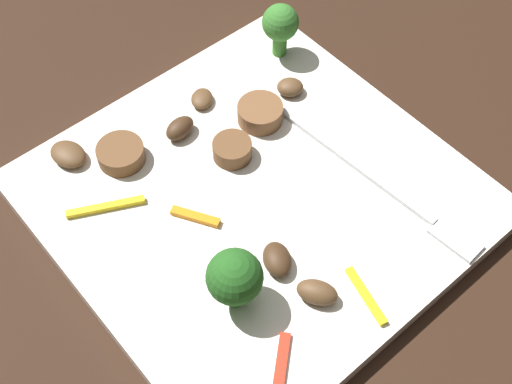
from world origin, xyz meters
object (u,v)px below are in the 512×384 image
(broccoli_floret_1, at_px, (235,278))
(pepper_strip_2, at_px, (195,217))
(fork, at_px, (388,189))
(pepper_strip_3, at_px, (369,294))
(pepper_strip_1, at_px, (281,368))
(mushroom_1, at_px, (317,292))
(sausage_slice_2, at_px, (260,113))
(mushroom_2, at_px, (180,128))
(mushroom_5, at_px, (202,99))
(pepper_strip_0, at_px, (106,207))
(broccoli_floret_0, at_px, (280,25))
(sausage_slice_0, at_px, (121,154))
(mushroom_3, at_px, (290,87))
(sausage_slice_1, at_px, (232,150))
(mushroom_0, at_px, (68,154))
(mushroom_4, at_px, (277,259))
(plate, at_px, (256,198))

(broccoli_floret_1, distance_m, pepper_strip_2, 0.07)
(fork, relative_size, pepper_strip_3, 4.13)
(pepper_strip_1, distance_m, pepper_strip_2, 0.12)
(pepper_strip_3, bearing_deg, mushroom_1, -127.84)
(sausage_slice_2, height_order, mushroom_2, same)
(fork, height_order, mushroom_5, mushroom_5)
(broccoli_floret_1, bearing_deg, pepper_strip_0, -167.73)
(sausage_slice_2, relative_size, pepper_strip_0, 0.64)
(broccoli_floret_0, height_order, pepper_strip_2, broccoli_floret_0)
(sausage_slice_0, height_order, mushroom_1, same)
(sausage_slice_0, relative_size, mushroom_5, 1.63)
(broccoli_floret_1, xyz_separation_m, mushroom_3, (-0.11, 0.15, -0.02))
(sausage_slice_1, height_order, mushroom_3, sausage_slice_1)
(mushroom_5, bearing_deg, mushroom_2, -65.28)
(broccoli_floret_1, bearing_deg, mushroom_3, 126.98)
(pepper_strip_1, bearing_deg, mushroom_0, -176.96)
(sausage_slice_0, xyz_separation_m, mushroom_0, (-0.03, -0.03, -0.00))
(broccoli_floret_1, bearing_deg, mushroom_4, 93.05)
(broccoli_floret_0, relative_size, pepper_strip_2, 1.34)
(pepper_strip_0, height_order, pepper_strip_2, same)
(fork, height_order, broccoli_floret_0, broccoli_floret_0)
(sausage_slice_2, xyz_separation_m, mushroom_1, (0.14, -0.07, -0.00))
(broccoli_floret_0, xyz_separation_m, mushroom_3, (0.04, -0.02, -0.02))
(sausage_slice_0, distance_m, mushroom_4, 0.14)
(pepper_strip_0, distance_m, pepper_strip_2, 0.06)
(pepper_strip_3, bearing_deg, pepper_strip_1, -90.09)
(broccoli_floret_0, distance_m, mushroom_4, 0.20)
(mushroom_2, bearing_deg, pepper_strip_1, -19.15)
(mushroom_2, bearing_deg, mushroom_4, -8.19)
(mushroom_1, relative_size, mushroom_2, 1.09)
(broccoli_floret_0, height_order, mushroom_1, broccoli_floret_0)
(pepper_strip_0, bearing_deg, sausage_slice_1, 77.75)
(sausage_slice_0, relative_size, pepper_strip_0, 0.63)
(mushroom_4, xyz_separation_m, mushroom_5, (-0.15, 0.05, -0.00))
(mushroom_1, height_order, pepper_strip_0, mushroom_1)
(sausage_slice_1, bearing_deg, mushroom_2, -157.90)
(plate, bearing_deg, fork, 50.35)
(fork, distance_m, sausage_slice_2, 0.11)
(broccoli_floret_1, height_order, mushroom_4, broccoli_floret_1)
(pepper_strip_0, bearing_deg, fork, 53.95)
(fork, xyz_separation_m, pepper_strip_1, (0.05, -0.15, -0.00))
(mushroom_3, relative_size, pepper_strip_2, 0.59)
(broccoli_floret_0, bearing_deg, pepper_strip_1, -41.53)
(fork, bearing_deg, sausage_slice_0, -143.18)
(mushroom_2, relative_size, mushroom_4, 0.94)
(mushroom_5, xyz_separation_m, pepper_strip_0, (0.04, -0.11, -0.00))
(broccoli_floret_1, bearing_deg, mushroom_2, 157.22)
(broccoli_floret_1, distance_m, mushroom_2, 0.15)
(mushroom_5, xyz_separation_m, pepper_strip_2, (0.08, -0.07, -0.00))
(mushroom_0, distance_m, pepper_strip_0, 0.05)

